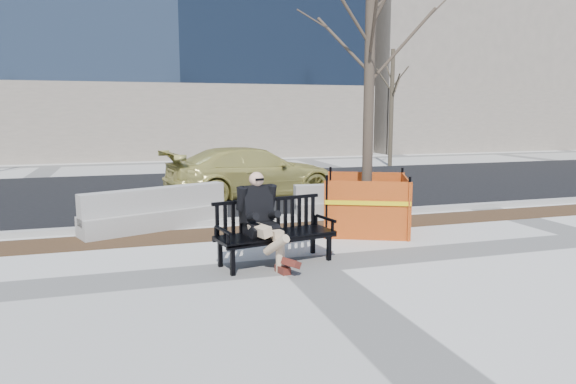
% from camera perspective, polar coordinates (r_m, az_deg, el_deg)
% --- Properties ---
extents(ground, '(120.00, 120.00, 0.00)m').
position_cam_1_polar(ground, '(8.84, 1.82, -7.88)').
color(ground, beige).
rests_on(ground, ground).
extents(mulch_strip, '(40.00, 1.20, 0.02)m').
position_cam_1_polar(mulch_strip, '(11.25, -2.47, -4.23)').
color(mulch_strip, '#47301C').
rests_on(mulch_strip, ground).
extents(asphalt_street, '(60.00, 10.40, 0.01)m').
position_cam_1_polar(asphalt_street, '(17.23, -7.66, 0.23)').
color(asphalt_street, black).
rests_on(asphalt_street, ground).
extents(curb, '(60.00, 0.25, 0.12)m').
position_cam_1_polar(curb, '(12.14, -3.60, -3.01)').
color(curb, '#9E9B93').
rests_on(curb, ground).
extents(bench, '(2.15, 1.12, 1.09)m').
position_cam_1_polar(bench, '(8.90, -1.34, -7.78)').
color(bench, black).
rests_on(bench, ground).
extents(seated_man, '(0.87, 1.22, 1.55)m').
position_cam_1_polar(seated_man, '(8.83, -3.06, -7.91)').
color(seated_man, black).
rests_on(seated_man, ground).
extents(tree_fence, '(3.40, 3.40, 6.44)m').
position_cam_1_polar(tree_fence, '(11.37, 8.46, -4.21)').
color(tree_fence, '#EB541E').
rests_on(tree_fence, ground).
extents(sedan, '(5.45, 2.97, 1.50)m').
position_cam_1_polar(sedan, '(15.64, -3.88, -0.59)').
color(sedan, tan).
rests_on(sedan, ground).
extents(jersey_barrier_left, '(3.23, 1.73, 0.92)m').
position_cam_1_polar(jersey_barrier_left, '(11.75, -14.13, -3.97)').
color(jersey_barrier_left, '#9D9A93').
rests_on(jersey_barrier_left, ground).
extents(jersey_barrier_right, '(2.88, 0.83, 0.81)m').
position_cam_1_polar(jersey_barrier_right, '(12.89, 6.91, -2.65)').
color(jersey_barrier_right, gray).
rests_on(jersey_barrier_right, ground).
extents(far_tree_right, '(2.51, 2.51, 5.79)m').
position_cam_1_polar(far_tree_right, '(25.14, 11.02, 2.80)').
color(far_tree_right, '#4C4231').
rests_on(far_tree_right, ground).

